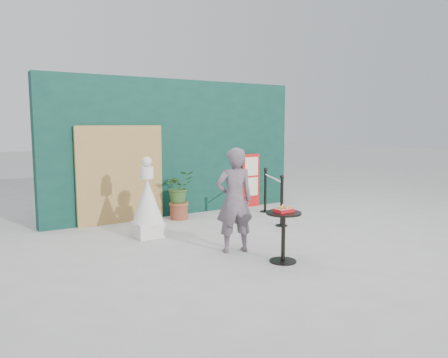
# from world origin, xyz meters

# --- Properties ---
(ground) EXTENTS (60.00, 60.00, 0.00)m
(ground) POSITION_xyz_m (0.00, 0.00, 0.00)
(ground) COLOR #ADAAA5
(ground) RESTS_ON ground
(back_wall) EXTENTS (6.00, 0.30, 3.00)m
(back_wall) POSITION_xyz_m (0.00, 3.15, 1.50)
(back_wall) COLOR #0A2F29
(back_wall) RESTS_ON ground
(bamboo_fence) EXTENTS (1.80, 0.08, 2.00)m
(bamboo_fence) POSITION_xyz_m (-1.40, 2.94, 1.00)
(bamboo_fence) COLOR tan
(bamboo_fence) RESTS_ON ground
(woman) EXTENTS (0.69, 0.55, 1.67)m
(woman) POSITION_xyz_m (-0.60, -0.03, 0.83)
(woman) COLOR slate
(woman) RESTS_ON ground
(menu_board) EXTENTS (0.50, 0.07, 1.30)m
(menu_board) POSITION_xyz_m (1.90, 2.95, 0.65)
(menu_board) COLOR red
(menu_board) RESTS_ON ground
(statue) EXTENTS (0.57, 0.57, 1.45)m
(statue) POSITION_xyz_m (-1.38, 1.59, 0.59)
(statue) COLOR silver
(statue) RESTS_ON ground
(cafe_table) EXTENTS (0.52, 0.52, 0.75)m
(cafe_table) POSITION_xyz_m (-0.28, -0.86, 0.50)
(cafe_table) COLOR black
(cafe_table) RESTS_ON ground
(food_basket) EXTENTS (0.26, 0.19, 0.11)m
(food_basket) POSITION_xyz_m (-0.28, -0.86, 0.79)
(food_basket) COLOR red
(food_basket) RESTS_ON cafe_table
(planter) EXTENTS (0.62, 0.53, 1.05)m
(planter) POSITION_xyz_m (-0.25, 2.60, 0.61)
(planter) COLOR brown
(planter) RESTS_ON ground
(stanchion_barrier) EXTENTS (0.84, 1.54, 1.03)m
(stanchion_barrier) POSITION_xyz_m (1.48, 1.57, 0.49)
(stanchion_barrier) COLOR black
(stanchion_barrier) RESTS_ON ground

